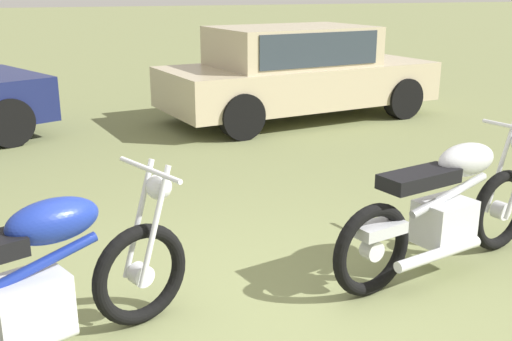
{
  "coord_description": "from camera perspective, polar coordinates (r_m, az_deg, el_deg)",
  "views": [
    {
      "loc": [
        -1.29,
        -3.15,
        2.03
      ],
      "look_at": [
        0.37,
        1.16,
        0.62
      ],
      "focal_mm": 42.7,
      "sensor_mm": 36.0,
      "label": 1
    }
  ],
  "objects": [
    {
      "name": "motorcycle_blue",
      "position": [
        3.53,
        -20.55,
        -10.27
      ],
      "size": [
        1.98,
        1.0,
        1.02
      ],
      "rotation": [
        0.0,
        0.0,
        0.36
      ],
      "color": "black",
      "rests_on": "ground"
    },
    {
      "name": "motorcycle_silver",
      "position": [
        4.62,
        17.37,
        -3.42
      ],
      "size": [
        2.01,
        0.8,
        1.02
      ],
      "rotation": [
        0.0,
        0.0,
        0.21
      ],
      "color": "black",
      "rests_on": "ground"
    },
    {
      "name": "ground_plane",
      "position": [
        3.96,
        1.03,
        -13.84
      ],
      "size": [
        120.0,
        120.0,
        0.0
      ],
      "primitive_type": "plane",
      "color": "olive"
    },
    {
      "name": "car_beige",
      "position": [
        9.59,
        3.75,
        9.56
      ],
      "size": [
        4.46,
        2.28,
        1.43
      ],
      "rotation": [
        0.0,
        0.0,
        0.13
      ],
      "color": "#BCAD8C",
      "rests_on": "ground"
    }
  ]
}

